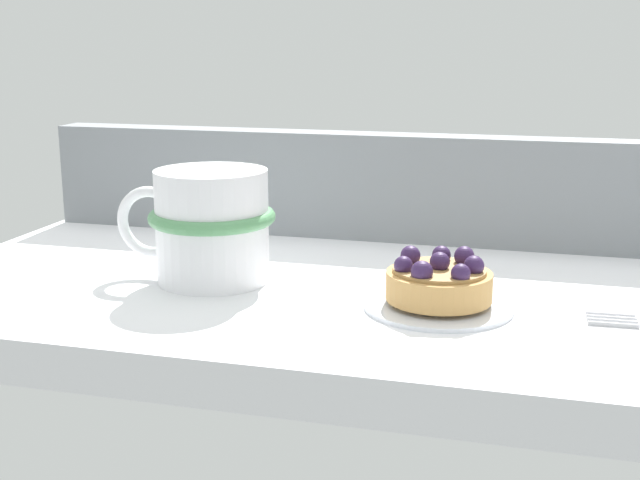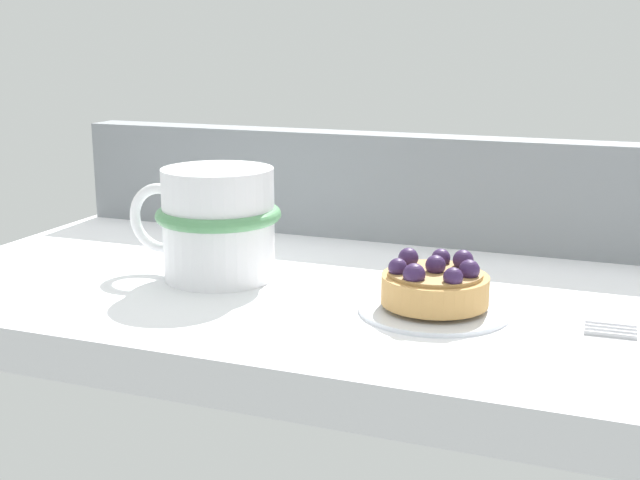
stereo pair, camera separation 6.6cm
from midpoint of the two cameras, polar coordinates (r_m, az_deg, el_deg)
name	(u,v)px [view 2 (the right image)]	position (r cm, az deg, el deg)	size (l,w,h in cm)	color
ground_plane	(375,307)	(69.69, 6.49, -4.61)	(77.40, 37.73, 3.38)	white
window_rail_back	(427,190)	(83.99, 9.57, 3.38)	(75.85, 3.92, 10.63)	gray
dessert_plate	(434,308)	(63.78, 10.73, -4.60)	(11.29, 11.29, 0.72)	silver
raspberry_tart	(435,284)	(63.23, 10.80, -3.02)	(8.00, 8.00, 3.73)	tan
coffee_mug	(217,222)	(70.70, -4.40, 1.18)	(14.01, 10.58, 9.43)	white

